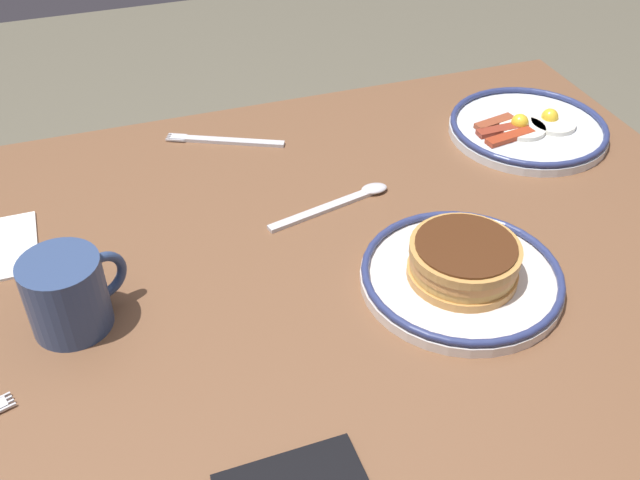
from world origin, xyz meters
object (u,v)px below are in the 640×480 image
Objects in this scene: plate_near_main at (528,128)px; tea_spoon at (346,200)px; fork_near at (224,141)px; coffee_mug at (68,293)px; plate_center_pancakes at (462,270)px.

tea_spoon is (0.36, 0.08, -0.01)m from plate_near_main.
tea_spoon is at bearing 13.36° from plate_near_main.
fork_near is 0.26m from tea_spoon.
tea_spoon is at bearing -161.97° from coffee_mug.
coffee_mug is at bearing 15.84° from plate_near_main.
coffee_mug is 0.44m from fork_near.
tea_spoon is at bearing -70.25° from plate_center_pancakes.
plate_near_main reaches higher than tea_spoon.
plate_near_main is at bearing -133.04° from plate_center_pancakes.
plate_center_pancakes is 1.40× the size of fork_near.
plate_near_main is at bearing -166.64° from tea_spoon.
coffee_mug is 0.62× the size of tea_spoon.
plate_near_main is at bearing 163.95° from fork_near.
plate_center_pancakes is 0.23m from tea_spoon.
plate_near_main is 1.41× the size of fork_near.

